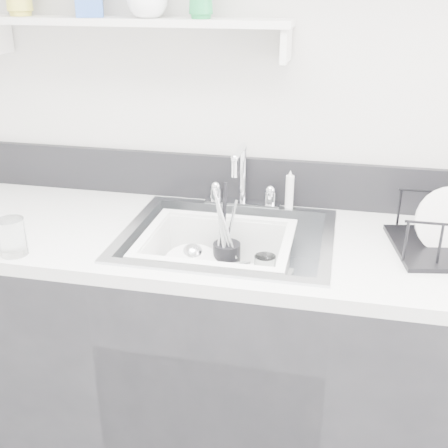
# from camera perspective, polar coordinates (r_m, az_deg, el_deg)

# --- Properties ---
(counter_run) EXTENTS (3.20, 0.62, 0.92)m
(counter_run) POSITION_cam_1_polar(r_m,az_deg,el_deg) (1.95, 0.32, -13.52)
(counter_run) COLOR black
(counter_run) RESTS_ON ground
(backsplash) EXTENTS (3.20, 0.02, 0.16)m
(backsplash) POSITION_cam_1_polar(r_m,az_deg,el_deg) (1.96, 2.16, 4.52)
(backsplash) COLOR black
(backsplash) RESTS_ON counter_run
(sink) EXTENTS (0.64, 0.52, 0.20)m
(sink) POSITION_cam_1_polar(r_m,az_deg,el_deg) (1.76, 0.35, -3.85)
(sink) COLOR silver
(sink) RESTS_ON counter_run
(faucet) EXTENTS (0.26, 0.18, 0.23)m
(faucet) POSITION_cam_1_polar(r_m,az_deg,el_deg) (1.92, 1.87, 3.46)
(faucet) COLOR silver
(faucet) RESTS_ON counter_run
(side_sprayer) EXTENTS (0.03, 0.03, 0.14)m
(side_sprayer) POSITION_cam_1_polar(r_m,az_deg,el_deg) (1.90, 6.68, 3.46)
(side_sprayer) COLOR white
(side_sprayer) RESTS_ON counter_run
(wall_shelf) EXTENTS (1.00, 0.16, 0.12)m
(wall_shelf) POSITION_cam_1_polar(r_m,az_deg,el_deg) (1.88, -9.16, 19.42)
(wall_shelf) COLOR silver
(wall_shelf) RESTS_ON room_shell
(wash_tub) EXTENTS (0.49, 0.41, 0.18)m
(wash_tub) POSITION_cam_1_polar(r_m,az_deg,el_deg) (1.73, -0.76, -3.88)
(wash_tub) COLOR white
(wash_tub) RESTS_ON sink
(plate_stack) EXTENTS (0.24, 0.23, 0.09)m
(plate_stack) POSITION_cam_1_polar(r_m,az_deg,el_deg) (1.76, -2.84, -5.29)
(plate_stack) COLOR white
(plate_stack) RESTS_ON wash_tub
(utensil_cup) EXTENTS (0.09, 0.09, 0.29)m
(utensil_cup) POSITION_cam_1_polar(r_m,az_deg,el_deg) (1.79, 0.27, -3.34)
(utensil_cup) COLOR black
(utensil_cup) RESTS_ON wash_tub
(ladle) EXTENTS (0.29, 0.28, 0.08)m
(ladle) POSITION_cam_1_polar(r_m,az_deg,el_deg) (1.75, -1.93, -4.67)
(ladle) COLOR silver
(ladle) RESTS_ON wash_tub
(tumbler_in_tub) EXTENTS (0.07, 0.07, 0.09)m
(tumbler_in_tub) POSITION_cam_1_polar(r_m,az_deg,el_deg) (1.75, 4.16, -4.67)
(tumbler_in_tub) COLOR white
(tumbler_in_tub) RESTS_ON wash_tub
(tumbler_counter) EXTENTS (0.09, 0.09, 0.11)m
(tumbler_counter) POSITION_cam_1_polar(r_m,az_deg,el_deg) (1.69, -20.71, -1.24)
(tumbler_counter) COLOR white
(tumbler_counter) RESTS_ON counter_run
(bowl_small) EXTENTS (0.14, 0.14, 0.03)m
(bowl_small) POSITION_cam_1_polar(r_m,az_deg,el_deg) (1.73, 2.39, -6.13)
(bowl_small) COLOR white
(bowl_small) RESTS_ON wash_tub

